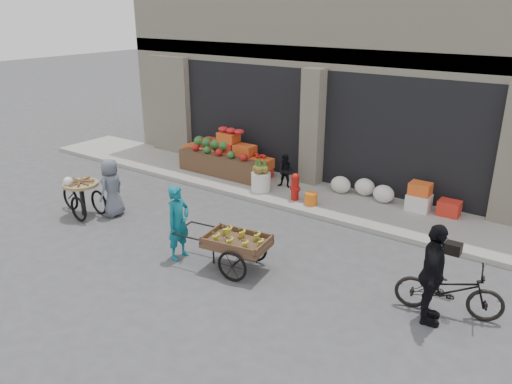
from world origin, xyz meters
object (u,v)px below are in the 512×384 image
Objects in this scene: pineapple_bin at (261,182)px; banana_cart at (235,240)px; vendor_grey at (112,188)px; tricycle_cart at (82,193)px; fire_hydrant at (295,186)px; seated_person at (286,171)px; orange_bucket at (311,199)px; vendor_woman at (178,223)px; cyclist at (432,275)px; bicycle at (449,290)px.

banana_cart reaches higher than pineapple_bin.
pineapple_bin is 0.36× the size of vendor_grey.
banana_cart is at bearing 4.50° from tricycle_cart.
banana_cart is (0.81, -3.58, 0.12)m from fire_hydrant.
tricycle_cart is (-3.14, -4.26, -0.02)m from seated_person.
tricycle_cart reaches higher than pineapple_bin.
banana_cart is (0.31, -3.53, 0.36)m from orange_bucket.
pineapple_bin is at bearing 177.40° from fire_hydrant.
orange_bucket is 3.94m from vendor_woman.
vendor_grey is 7.62m from cyclist.
orange_bucket is at bearing 120.44° from vendor_grey.
pineapple_bin is 6.35m from bicycle.
pineapple_bin is at bearing 49.58° from bicycle.
bicycle is at bearing 10.07° from tricycle_cart.
tricycle_cart is (-2.74, -3.66, 0.20)m from pineapple_bin.
orange_bucket is at bearing -5.71° from fire_hydrant.
seated_person is at bearing 137.00° from vendor_grey.
orange_bucket is 0.15× the size of banana_cart.
orange_bucket is 0.22× the size of tricycle_cart.
vendor_grey reaches higher than orange_bucket.
banana_cart is 3.62m from cyclist.
bicycle reaches higher than fire_hydrant.
vendor_woman is (-1.21, -0.27, 0.14)m from banana_cart.
bicycle is (8.44, 0.87, -0.11)m from tricycle_cart.
vendor_woman reaches higher than tricycle_cart.
cyclist is at bearing -46.60° from seated_person.
vendor_woman is at bearing 84.11° from cyclist.
fire_hydrant is 0.49× the size of tricycle_cart.
cyclist is at bearing 7.45° from tricycle_cart.
fire_hydrant reaches higher than orange_bucket.
tricycle_cart is 8.25m from cyclist.
pineapple_bin is 6.38m from cyclist.
vendor_woman reaches higher than orange_bucket.
orange_bucket is 4.89m from vendor_grey.
cyclist is (4.40, -3.14, 0.35)m from fire_hydrant.
vendor_grey is (-3.72, -3.14, 0.44)m from orange_bucket.
banana_cart is at bearing 74.69° from vendor_grey.
vendor_grey is at bearing -123.17° from pineapple_bin.
cyclist is (-0.20, -0.40, 0.40)m from bicycle.
orange_bucket is 0.22× the size of vendor_grey.
cyclist reaches higher than vendor_grey.
vendor_woman is 1.07× the size of tricycle_cart.
vendor_grey reaches higher than banana_cart.
pineapple_bin reaches higher than orange_bucket.
seated_person is at bearing 57.82° from tricycle_cart.
vendor_woman is at bearing -79.74° from pineapple_bin.
pineapple_bin is 0.56× the size of seated_person.
orange_bucket is at bearing 42.39° from bicycle.
vendor_grey is at bearing 38.42° from tricycle_cart.
vendor_grey is at bearing -135.24° from fire_hydrant.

